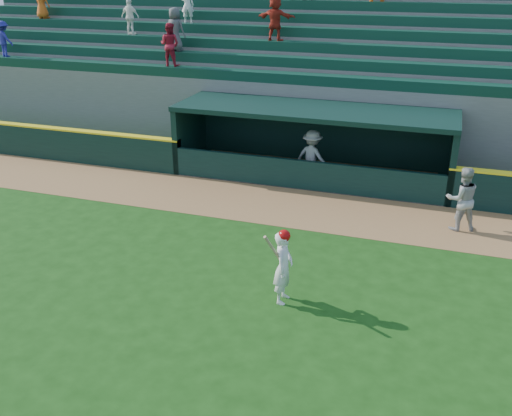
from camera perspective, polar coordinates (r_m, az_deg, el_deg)
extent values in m
plane|color=#164010|center=(13.42, -2.19, -7.67)|extent=(120.00, 120.00, 0.00)
cube|color=olive|center=(17.59, 3.42, 0.13)|extent=(40.00, 3.00, 0.01)
cube|color=black|center=(24.65, -24.18, 6.37)|extent=(15.50, 0.30, 1.20)
imported|color=#A3A29E|center=(16.74, 19.91, 0.87)|extent=(1.07, 0.95, 1.84)
imported|color=#A3A49F|center=(19.36, 5.63, 5.11)|extent=(1.33, 1.01, 1.83)
cube|color=slate|center=(20.12, 5.55, 3.13)|extent=(9.00, 2.60, 0.04)
cube|color=black|center=(21.21, -6.60, 7.35)|extent=(0.20, 2.60, 2.30)
cube|color=black|center=(19.33, 19.10, 4.63)|extent=(0.20, 2.60, 2.30)
cube|color=black|center=(20.98, 6.50, 7.18)|extent=(9.40, 0.20, 2.30)
cube|color=black|center=(19.44, 5.82, 9.68)|extent=(9.40, 2.80, 0.16)
cube|color=black|center=(18.84, 4.74, 3.30)|extent=(9.00, 0.16, 1.00)
cube|color=brown|center=(20.78, 6.09, 4.44)|extent=(8.40, 0.45, 0.10)
cube|color=slate|center=(21.40, 6.84, 8.32)|extent=(34.00, 0.85, 2.91)
cube|color=#0F3828|center=(20.93, 6.99, 12.57)|extent=(34.00, 0.60, 0.36)
cube|color=slate|center=(22.15, 7.34, 9.41)|extent=(34.00, 0.85, 3.36)
cube|color=#0F3828|center=(21.68, 7.53, 14.12)|extent=(34.00, 0.60, 0.36)
cube|color=slate|center=(22.91, 7.82, 10.42)|extent=(34.00, 0.85, 3.81)
cube|color=#0F3828|center=(22.44, 8.05, 15.56)|extent=(34.00, 0.60, 0.36)
cube|color=slate|center=(23.69, 8.26, 11.37)|extent=(34.00, 0.85, 4.26)
cube|color=#0F3828|center=(23.22, 8.54, 16.90)|extent=(34.00, 0.60, 0.36)
cube|color=slate|center=(24.46, 8.68, 12.26)|extent=(34.00, 0.85, 4.71)
cube|color=#0F3828|center=(24.01, 9.00, 18.15)|extent=(34.00, 0.60, 0.36)
cube|color=slate|center=(25.25, 9.07, 13.09)|extent=(34.00, 0.85, 5.16)
cube|color=#0F3828|center=(24.81, 9.44, 19.33)|extent=(34.00, 0.60, 0.36)
cube|color=slate|center=(26.04, 9.44, 13.87)|extent=(34.00, 0.85, 5.61)
cube|color=slate|center=(26.60, 9.66, 14.05)|extent=(34.50, 0.30, 5.61)
imported|color=#CC5416|center=(28.93, -20.67, 18.87)|extent=(0.86, 0.67, 1.56)
imported|color=white|center=(25.46, -12.46, 18.17)|extent=(0.87, 0.42, 1.43)
imported|color=#A82719|center=(22.92, 1.94, 18.42)|extent=(1.56, 0.64, 1.63)
imported|color=white|center=(25.14, -6.87, 19.53)|extent=(0.60, 0.46, 1.46)
imported|color=#A91A2C|center=(22.81, -8.62, 15.85)|extent=(0.80, 0.64, 1.60)
imported|color=navy|center=(27.19, -23.90, 15.21)|extent=(1.04, 0.75, 1.46)
imported|color=#535353|center=(23.58, -8.09, 17.27)|extent=(0.86, 0.61, 1.65)
imported|color=white|center=(12.43, 2.76, -5.96)|extent=(0.40, 0.61, 1.66)
sphere|color=#B30A09|center=(12.08, 2.83, -2.80)|extent=(0.27, 0.27, 0.27)
cylinder|color=tan|center=(12.04, 1.69, -4.10)|extent=(0.31, 0.45, 0.76)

